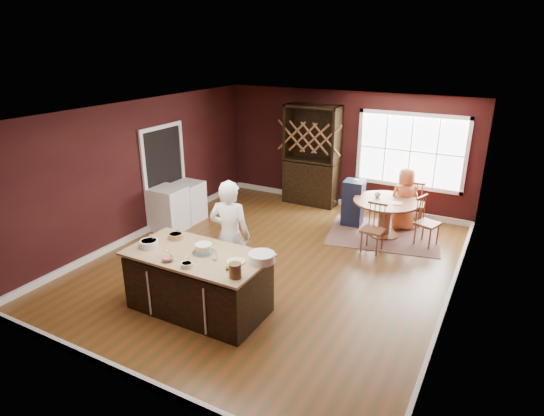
{
  "coord_description": "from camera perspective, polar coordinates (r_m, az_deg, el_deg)",
  "views": [
    {
      "loc": [
        3.48,
        -6.47,
        3.78
      ],
      "look_at": [
        -0.02,
        -0.03,
        1.05
      ],
      "focal_mm": 30.0,
      "sensor_mm": 36.0,
      "label": 1
    }
  ],
  "objects": [
    {
      "name": "dining_table",
      "position": [
        9.44,
        14.07,
        -0.31
      ],
      "size": [
        1.32,
        1.32,
        0.75
      ],
      "color": "brown",
      "rests_on": "ground"
    },
    {
      "name": "chair_north",
      "position": [
        10.14,
        17.33,
        0.7
      ],
      "size": [
        0.48,
        0.46,
        1.03
      ],
      "primitive_type": null,
      "rotation": [
        0.0,
        0.0,
        3.27
      ],
      "color": "brown",
      "rests_on": "ground"
    },
    {
      "name": "kitchen_island",
      "position": [
        6.8,
        -9.2,
        -9.28
      ],
      "size": [
        2.05,
        1.07,
        0.92
      ],
      "color": "black",
      "rests_on": "ground"
    },
    {
      "name": "layer_cake",
      "position": [
        6.55,
        -8.59,
        -5.05
      ],
      "size": [
        0.34,
        0.34,
        0.14
      ],
      "primitive_type": null,
      "color": "silver",
      "rests_on": "kitchen_island"
    },
    {
      "name": "high_chair",
      "position": [
        9.87,
        10.15,
        0.78
      ],
      "size": [
        0.45,
        0.45,
        1.03
      ],
      "primitive_type": null,
      "rotation": [
        0.0,
        0.0,
        0.09
      ],
      "color": "black",
      "rests_on": "ground"
    },
    {
      "name": "washer",
      "position": [
        9.7,
        -12.8,
        -0.13
      ],
      "size": [
        0.63,
        0.61,
        0.92
      ],
      "primitive_type": "cube",
      "color": "white",
      "rests_on": "ground"
    },
    {
      "name": "white_tub",
      "position": [
        6.23,
        -1.31,
        -6.24
      ],
      "size": [
        0.37,
        0.37,
        0.13
      ],
      "primitive_type": "cylinder",
      "color": "white",
      "rests_on": "kitchen_island"
    },
    {
      "name": "rug",
      "position": [
        9.64,
        13.81,
        -3.25
      ],
      "size": [
        2.47,
        2.08,
        0.01
      ],
      "primitive_type": "cube",
      "rotation": [
        0.0,
        0.0,
        0.2
      ],
      "color": "brown",
      "rests_on": "ground"
    },
    {
      "name": "doorway",
      "position": [
        9.96,
        -13.3,
        3.82
      ],
      "size": [
        0.08,
        1.26,
        2.13
      ],
      "primitive_type": null,
      "color": "white",
      "rests_on": "room_shell"
    },
    {
      "name": "stoneware_crock",
      "position": [
        5.85,
        -4.65,
        -7.82
      ],
      "size": [
        0.16,
        0.16,
        0.2
      ],
      "primitive_type": "cylinder",
      "color": "#502C1E",
      "rests_on": "kitchen_island"
    },
    {
      "name": "hutch",
      "position": [
        10.87,
        5.01,
        6.55
      ],
      "size": [
        1.29,
        0.54,
        2.37
      ],
      "primitive_type": "cube",
      "color": "#412919",
      "rests_on": "ground"
    },
    {
      "name": "chair_east",
      "position": [
        9.25,
        18.98,
        -1.6
      ],
      "size": [
        0.5,
        0.51,
        0.97
      ],
      "primitive_type": null,
      "rotation": [
        0.0,
        0.0,
        1.26
      ],
      "color": "#98572A",
      "rests_on": "ground"
    },
    {
      "name": "bowl_yellow",
      "position": [
        7.09,
        -12.0,
        -3.48
      ],
      "size": [
        0.22,
        0.22,
        0.08
      ],
      "primitive_type": "cylinder",
      "color": "olive",
      "rests_on": "kitchen_island"
    },
    {
      "name": "chair_south",
      "position": [
        8.69,
        12.55,
        -2.47
      ],
      "size": [
        0.42,
        0.4,
        0.94
      ],
      "primitive_type": null,
      "rotation": [
        0.0,
        0.0,
        -0.06
      ],
      "color": "olive",
      "rests_on": "ground"
    },
    {
      "name": "toddler",
      "position": [
        9.86,
        10.55,
        2.55
      ],
      "size": [
        0.18,
        0.14,
        0.26
      ],
      "primitive_type": null,
      "color": "#8CA5BF",
      "rests_on": "high_chair"
    },
    {
      "name": "seated_woman",
      "position": [
        9.82,
        16.29,
        1.09
      ],
      "size": [
        0.78,
        0.71,
        1.33
      ],
      "primitive_type": "imported",
      "rotation": [
        0.0,
        0.0,
        3.71
      ],
      "color": "#D36A3B",
      "rests_on": "ground"
    },
    {
      "name": "bowl_olive",
      "position": [
        6.22,
        -10.64,
        -7.04
      ],
      "size": [
        0.16,
        0.16,
        0.06
      ],
      "primitive_type": "cylinder",
      "color": "beige",
      "rests_on": "kitchen_island"
    },
    {
      "name": "baker",
      "position": [
        7.12,
        -5.3,
        -3.48
      ],
      "size": [
        0.74,
        0.58,
        1.81
      ],
      "primitive_type": "imported",
      "rotation": [
        0.0,
        0.0,
        3.38
      ],
      "color": "white",
      "rests_on": "ground"
    },
    {
      "name": "dinner_plate",
      "position": [
        6.26,
        -4.56,
        -6.73
      ],
      "size": [
        0.26,
        0.26,
        0.02
      ],
      "primitive_type": "cylinder",
      "color": "#F1ED9F",
      "rests_on": "kitchen_island"
    },
    {
      "name": "table_cup",
      "position": [
        9.51,
        13.11,
        1.61
      ],
      "size": [
        0.14,
        0.14,
        0.09
      ],
      "primitive_type": "imported",
      "rotation": [
        0.0,
        0.0,
        0.19
      ],
      "color": "silver",
      "rests_on": "dining_table"
    },
    {
      "name": "window",
      "position": [
        10.39,
        16.99,
        6.87
      ],
      "size": [
        2.36,
        0.1,
        1.66
      ],
      "primitive_type": null,
      "color": "white",
      "rests_on": "room_shell"
    },
    {
      "name": "toy_figurine",
      "position": [
        6.06,
        -5.64,
        -7.47
      ],
      "size": [
        0.04,
        0.04,
        0.07
      ],
      "primitive_type": null,
      "color": "#FFFB16",
      "rests_on": "kitchen_island"
    },
    {
      "name": "room_shell",
      "position": [
        7.74,
        0.27,
        2.12
      ],
      "size": [
        7.0,
        7.0,
        7.0
      ],
      "color": "brown",
      "rests_on": "ground"
    },
    {
      "name": "bowl_blue",
      "position": [
        6.9,
        -15.17,
        -4.35
      ],
      "size": [
        0.27,
        0.27,
        0.1
      ],
      "primitive_type": "cylinder",
      "color": "silver",
      "rests_on": "kitchen_island"
    },
    {
      "name": "dryer",
      "position": [
        10.16,
        -10.45,
        0.85
      ],
      "size": [
        0.6,
        0.58,
        0.86
      ],
      "primitive_type": "cube",
      "color": "silver",
      "rests_on": "ground"
    },
    {
      "name": "table_plate",
      "position": [
        9.24,
        15.42,
        0.57
      ],
      "size": [
        0.2,
        0.2,
        0.02
      ],
      "primitive_type": "cylinder",
      "color": "beige",
      "rests_on": "dining_table"
    },
    {
      "name": "drinking_glass",
      "position": [
        6.32,
        -7.18,
        -5.97
      ],
      "size": [
        0.07,
        0.07,
        0.14
      ],
      "primitive_type": "cylinder",
      "color": "white",
      "rests_on": "kitchen_island"
    },
    {
      "name": "bowl_pink",
      "position": [
        6.42,
        -12.98,
        -6.3
      ],
      "size": [
        0.16,
        0.16,
        0.06
      ],
      "primitive_type": "cylinder",
      "color": "silver",
      "rests_on": "kitchen_island"
    }
  ]
}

